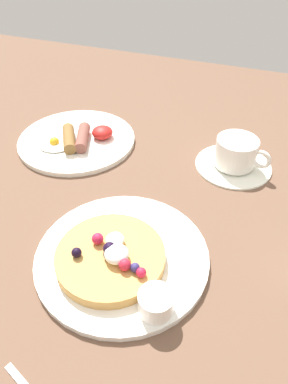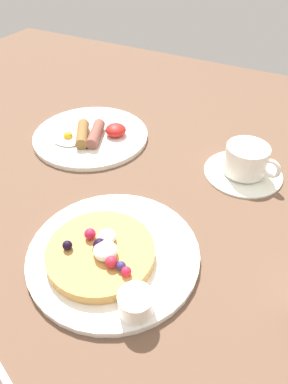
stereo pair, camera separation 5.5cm
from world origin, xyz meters
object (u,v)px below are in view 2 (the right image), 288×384
at_px(syrup_ramekin, 136,303).
at_px(coffee_saucer, 243,172).
at_px(coffee_cup, 247,159).
at_px(pancake_plate, 114,253).
at_px(breakfast_plate, 91,136).

xyz_separation_m(syrup_ramekin, coffee_saucer, (0.04, 0.36, -0.02)).
bearing_deg(coffee_cup, coffee_saucer, 166.05).
bearing_deg(syrup_ramekin, coffee_cup, 83.72).
height_order(pancake_plate, coffee_saucer, pancake_plate).
height_order(breakfast_plate, coffee_cup, coffee_cup).
height_order(pancake_plate, syrup_ramekin, syrup_ramekin).
bearing_deg(coffee_saucer, breakfast_plate, -174.53).
relative_size(pancake_plate, coffee_saucer, 1.72).
distance_m(syrup_ramekin, coffee_cup, 0.36).
bearing_deg(coffee_cup, syrup_ramekin, -96.28).
height_order(pancake_plate, coffee_cup, coffee_cup).
xyz_separation_m(syrup_ramekin, coffee_cup, (0.04, 0.36, 0.01)).
relative_size(pancake_plate, breakfast_plate, 1.02).
distance_m(breakfast_plate, coffee_saucer, 0.33).
bearing_deg(pancake_plate, coffee_saucer, 68.49).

